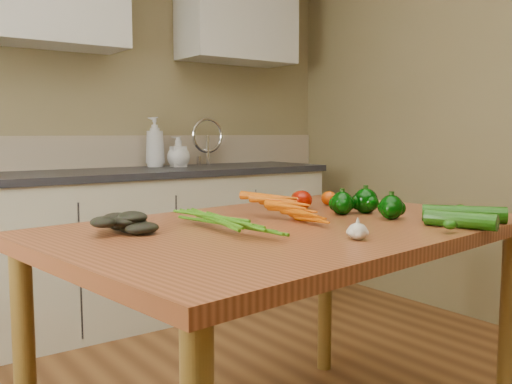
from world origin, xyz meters
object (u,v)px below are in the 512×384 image
object	(u,v)px
soap_bottle_b	(178,152)
garlic_bulb	(358,231)
carrot_bunch	(268,212)
tomato_b	(300,199)
pepper_b	(366,201)
soap_bottle_c	(179,152)
pepper_c	(391,207)
soap_bottle_a	(155,142)
table	(289,252)
tomato_c	(329,198)
leafy_greens	(115,215)
zucchini_b	(461,220)
pepper_a	(342,203)
zucchini_a	(464,214)
tomato_a	(302,200)

from	to	relation	value
soap_bottle_b	garlic_bulb	bearing A→B (deg)	-6.97
carrot_bunch	tomato_b	xyz separation A→B (m)	(0.33, 0.22, -0.00)
garlic_bulb	pepper_b	world-z (taller)	pepper_b
soap_bottle_c	pepper_c	world-z (taller)	soap_bottle_c
garlic_bulb	carrot_bunch	bearing A→B (deg)	94.12
garlic_bulb	soap_bottle_a	bearing A→B (deg)	77.70
table	tomato_c	world-z (taller)	tomato_c
leafy_greens	tomato_b	distance (m)	0.81
tomato_c	zucchini_b	world-z (taller)	tomato_c
soap_bottle_b	pepper_b	size ratio (longest dim) A/B	2.16
table	pepper_b	size ratio (longest dim) A/B	18.25
pepper_a	tomato_c	distance (m)	0.26
soap_bottle_c	pepper_c	size ratio (longest dim) A/B	2.28
pepper_b	zucchini_a	bearing A→B (deg)	-73.97
carrot_bunch	pepper_b	bearing A→B (deg)	-10.01
table	soap_bottle_b	distance (m)	1.93
garlic_bulb	zucchini_b	size ratio (longest dim) A/B	0.26
soap_bottle_c	carrot_bunch	size ratio (longest dim) A/B	0.66
soap_bottle_b	tomato_c	size ratio (longest dim) A/B	3.09
soap_bottle_c	zucchini_b	bearing A→B (deg)	-21.83
leafy_greens	zucchini_b	distance (m)	1.05
carrot_bunch	zucchini_b	world-z (taller)	carrot_bunch
soap_bottle_a	carrot_bunch	bearing A→B (deg)	61.86
soap_bottle_b	pepper_c	distance (m)	1.97
tomato_b	tomato_c	distance (m)	0.15
garlic_bulb	soap_bottle_c	bearing A→B (deg)	74.19
soap_bottle_a	leafy_greens	size ratio (longest dim) A/B	1.44
soap_bottle_b	pepper_b	xyz separation A→B (m)	(-0.20, -1.79, -0.13)
tomato_c	zucchini_a	world-z (taller)	tomato_c
soap_bottle_a	leafy_greens	world-z (taller)	soap_bottle_a
tomato_a	soap_bottle_b	bearing A→B (deg)	78.52
pepper_c	soap_bottle_c	bearing A→B (deg)	83.05
carrot_bunch	tomato_b	distance (m)	0.39
table	tomato_b	world-z (taller)	tomato_b
carrot_bunch	tomato_c	world-z (taller)	carrot_bunch
table	soap_bottle_b	world-z (taller)	soap_bottle_b
leafy_greens	tomato_c	xyz separation A→B (m)	(0.96, 0.11, -0.03)
soap_bottle_a	soap_bottle_c	world-z (taller)	soap_bottle_a
carrot_bunch	leafy_greens	distance (m)	0.49
soap_bottle_a	pepper_a	bearing A→B (deg)	71.92
pepper_b	garlic_bulb	bearing A→B (deg)	-139.24
pepper_a	pepper_b	distance (m)	0.10
table	tomato_a	world-z (taller)	tomato_a
tomato_a	tomato_b	xyz separation A→B (m)	(0.02, 0.03, -0.00)
leafy_greens	pepper_a	world-z (taller)	leafy_greens
carrot_bunch	leafy_greens	world-z (taller)	leafy_greens
tomato_a	soap_bottle_a	bearing A→B (deg)	83.06
soap_bottle_b	soap_bottle_c	world-z (taller)	soap_bottle_b
soap_bottle_a	pepper_a	size ratio (longest dim) A/B	3.87
tomato_b	garlic_bulb	bearing A→B (deg)	-116.83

